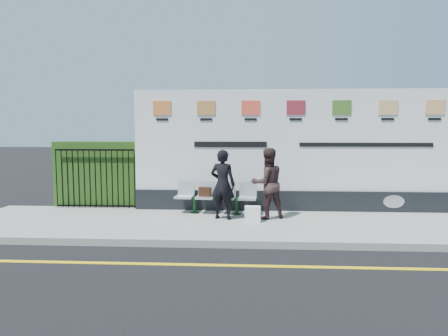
% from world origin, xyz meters
% --- Properties ---
extents(ground, '(80.00, 80.00, 0.00)m').
position_xyz_m(ground, '(0.00, 0.00, 0.00)').
color(ground, black).
extents(pavement, '(14.00, 3.00, 0.12)m').
position_xyz_m(pavement, '(0.00, 2.50, 0.06)').
color(pavement, gray).
rests_on(pavement, ground).
extents(kerb, '(14.00, 0.18, 0.14)m').
position_xyz_m(kerb, '(0.00, 1.00, 0.07)').
color(kerb, gray).
rests_on(kerb, ground).
extents(yellow_line, '(14.00, 0.10, 0.01)m').
position_xyz_m(yellow_line, '(0.00, 0.00, 0.00)').
color(yellow_line, yellow).
rests_on(yellow_line, ground).
extents(billboard, '(8.00, 0.30, 3.00)m').
position_xyz_m(billboard, '(0.50, 3.85, 1.42)').
color(billboard, black).
rests_on(billboard, pavement).
extents(hedge, '(2.35, 0.70, 1.70)m').
position_xyz_m(hedge, '(-4.58, 4.30, 0.97)').
color(hedge, '#274B16').
rests_on(hedge, pavement).
extents(railing, '(2.05, 0.06, 1.54)m').
position_xyz_m(railing, '(-4.58, 3.85, 0.89)').
color(railing, black).
rests_on(railing, pavement).
extents(bench, '(1.98, 0.67, 0.42)m').
position_xyz_m(bench, '(-1.43, 3.30, 0.33)').
color(bench, silver).
rests_on(bench, pavement).
extents(woman_left, '(0.65, 0.52, 1.58)m').
position_xyz_m(woman_left, '(-1.23, 2.77, 0.91)').
color(woman_left, black).
rests_on(woman_left, pavement).
extents(woman_right, '(0.95, 0.85, 1.61)m').
position_xyz_m(woman_right, '(-0.22, 2.90, 0.92)').
color(woman_right, '#332121').
rests_on(woman_right, pavement).
extents(handbag_brown, '(0.31, 0.18, 0.23)m').
position_xyz_m(handbag_brown, '(-1.69, 3.32, 0.65)').
color(handbag_brown, black).
rests_on(handbag_brown, bench).
extents(carrier_bag_white, '(0.34, 0.21, 0.34)m').
position_xyz_m(carrier_bag_white, '(-0.56, 2.52, 0.29)').
color(carrier_bag_white, white).
rests_on(carrier_bag_white, pavement).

